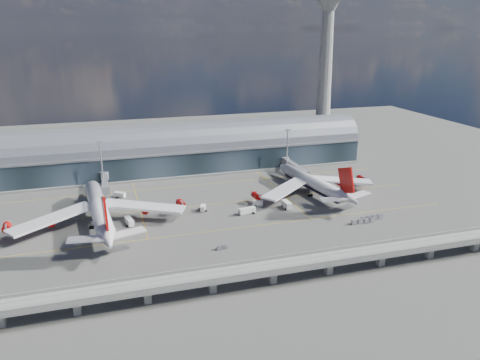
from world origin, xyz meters
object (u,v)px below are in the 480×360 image
object	(u,v)px
service_truck_1	(258,203)
cargo_train_1	(371,218)
floodlight_mast_left	(102,165)
cargo_train_2	(363,221)
airliner_left	(99,211)
cargo_train_0	(222,247)
airliner_right	(314,184)
service_truck_0	(129,221)
service_truck_5	(120,195)
service_truck_3	(287,205)
control_tower	(325,75)
floodlight_mast_right	(287,150)
service_truck_4	(203,208)
service_truck_2	(247,211)

from	to	relation	value
service_truck_1	cargo_train_1	bearing A→B (deg)	-98.20
floodlight_mast_left	cargo_train_2	world-z (taller)	floodlight_mast_left
airliner_left	cargo_train_0	distance (m)	56.43
airliner_right	cargo_train_0	xyz separation A→B (m)	(-58.91, -45.75, -4.84)
service_truck_0	service_truck_5	size ratio (longest dim) A/B	1.26
service_truck_3	cargo_train_1	size ratio (longest dim) A/B	0.65
control_tower	service_truck_3	xyz separation A→B (m)	(-55.54, -78.17, -49.94)
airliner_left	service_truck_5	world-z (taller)	airliner_left
airliner_right	service_truck_0	world-z (taller)	airliner_right
cargo_train_0	floodlight_mast_left	bearing A→B (deg)	32.19
floodlight_mast_right	service_truck_5	size ratio (longest dim) A/B	4.51
floodlight_mast_left	cargo_train_1	world-z (taller)	floodlight_mast_left
floodlight_mast_right	floodlight_mast_left	bearing A→B (deg)	180.00
control_tower	service_truck_4	distance (m)	126.77
floodlight_mast_left	floodlight_mast_right	distance (m)	100.00
floodlight_mast_right	service_truck_3	distance (m)	55.51
airliner_left	service_truck_0	size ratio (longest dim) A/B	10.82
service_truck_5	cargo_train_0	world-z (taller)	service_truck_5
airliner_right	airliner_left	bearing A→B (deg)	177.39
airliner_right	cargo_train_0	bearing A→B (deg)	-150.24
service_truck_4	service_truck_5	xyz separation A→B (m)	(-34.90, 28.90, 0.06)
service_truck_3	cargo_train_2	distance (m)	35.09
control_tower	cargo_train_0	distance (m)	153.65
service_truck_3	floodlight_mast_left	bearing A→B (deg)	146.26
service_truck_5	control_tower	bearing A→B (deg)	-35.68
service_truck_3	service_truck_2	bearing A→B (deg)	-178.44
airliner_left	service_truck_2	world-z (taller)	airliner_left
floodlight_mast_left	service_truck_5	size ratio (longest dim) A/B	4.51
airliner_right	cargo_train_1	size ratio (longest dim) A/B	6.40
service_truck_0	cargo_train_1	world-z (taller)	service_truck_0
airliner_right	service_truck_1	bearing A→B (deg)	-174.80
floodlight_mast_left	cargo_train_0	world-z (taller)	floodlight_mast_left
service_truck_2	cargo_train_1	distance (m)	53.90
service_truck_2	service_truck_3	bearing A→B (deg)	-97.54
service_truck_5	cargo_train_1	xyz separation A→B (m)	(102.06, -60.22, -0.44)
cargo_train_0	cargo_train_1	size ratio (longest dim) A/B	0.42
control_tower	floodlight_mast_right	distance (m)	58.76
airliner_left	service_truck_1	xyz separation A→B (m)	(70.26, 2.28, -5.42)
cargo_train_0	cargo_train_2	bearing A→B (deg)	-78.17
airliner_right	service_truck_5	size ratio (longest dim) A/B	11.95
airliner_right	service_truck_1	distance (m)	32.83
service_truck_0	service_truck_5	world-z (taller)	service_truck_0
floodlight_mast_right	service_truck_4	size ratio (longest dim) A/B	5.28
airliner_right	service_truck_3	world-z (taller)	airliner_right
airliner_right	service_truck_1	size ratio (longest dim) A/B	13.46
floodlight_mast_right	cargo_train_1	bearing A→B (deg)	-82.81
cargo_train_1	service_truck_1	bearing A→B (deg)	54.54
control_tower	service_truck_5	world-z (taller)	control_tower
floodlight_mast_right	cargo_train_1	world-z (taller)	floodlight_mast_right
control_tower	service_truck_1	distance (m)	110.42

